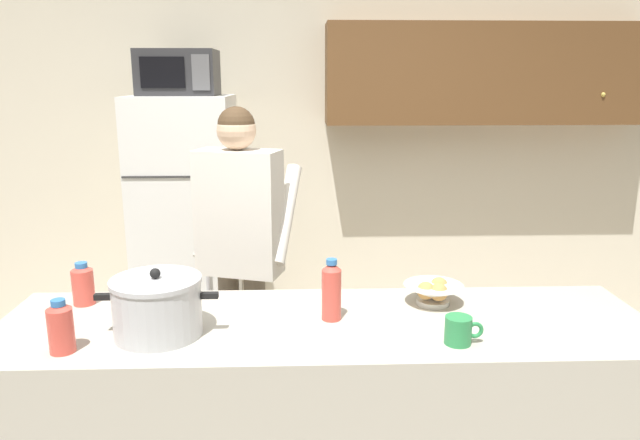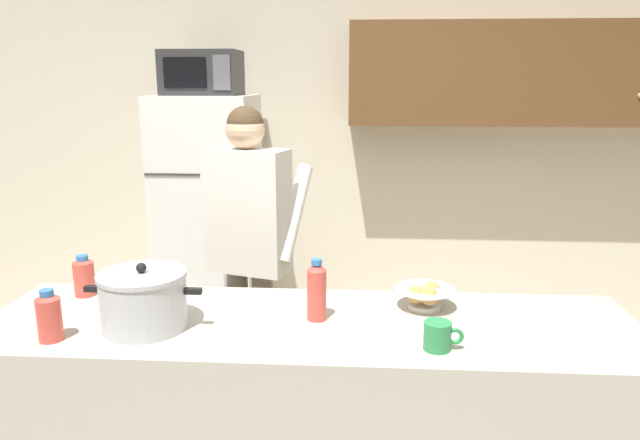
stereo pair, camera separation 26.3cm
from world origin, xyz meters
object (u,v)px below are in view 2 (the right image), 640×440
object	(u,v)px
microwave	(202,73)
bottle_far_corner	(317,290)
refrigerator	(210,221)
coffee_mug	(438,336)
cooking_pot	(144,300)
bottle_near_edge	(49,316)
bread_bowl	(425,296)
person_near_pot	(249,228)
bottle_mid_counter	(84,276)

from	to	relation	value
microwave	bottle_far_corner	size ratio (longest dim) A/B	2.07
refrigerator	coffee_mug	world-z (taller)	refrigerator
cooking_pot	bottle_near_edge	distance (m)	0.31
microwave	bottle_near_edge	distance (m)	2.20
cooking_pot	bread_bowl	size ratio (longest dim) A/B	1.80
bottle_near_edge	person_near_pot	bearing A→B (deg)	67.63
bottle_near_edge	coffee_mug	bearing A→B (deg)	0.62
bread_bowl	bottle_mid_counter	bearing A→B (deg)	177.71
cooking_pot	bottle_mid_counter	size ratio (longest dim) A/B	2.47
person_near_pot	bread_bowl	world-z (taller)	person_near_pot
refrigerator	bottle_mid_counter	xyz separation A→B (m)	(-0.10, -1.64, 0.16)
microwave	coffee_mug	bearing A→B (deg)	-57.78
bread_bowl	refrigerator	bearing A→B (deg)	126.85
microwave	coffee_mug	distance (m)	2.54
coffee_mug	cooking_pot	bearing A→B (deg)	173.93
bread_bowl	bottle_far_corner	size ratio (longest dim) A/B	1.01
bottle_mid_counter	coffee_mug	bearing A→B (deg)	-16.48
cooking_pot	bottle_near_edge	bearing A→B (deg)	-156.52
person_near_pot	cooking_pot	size ratio (longest dim) A/B	3.94
coffee_mug	bottle_far_corner	xyz separation A→B (m)	(-0.41, 0.22, 0.06)
cooking_pot	bottle_mid_counter	distance (m)	0.47
person_near_pot	coffee_mug	size ratio (longest dim) A/B	12.63
bread_bowl	person_near_pot	bearing A→B (deg)	136.82
coffee_mug	person_near_pot	bearing A→B (deg)	126.42
bottle_near_edge	bottle_far_corner	xyz separation A→B (m)	(0.89, 0.24, 0.02)
microwave	bottle_near_edge	world-z (taller)	microwave
coffee_mug	bread_bowl	distance (m)	0.35
microwave	person_near_pot	bearing A→B (deg)	-63.64
cooking_pot	bottle_mid_counter	xyz separation A→B (m)	(-0.36, 0.30, -0.02)
bottle_near_edge	microwave	bearing A→B (deg)	89.33
bottle_near_edge	cooking_pot	bearing A→B (deg)	23.48
coffee_mug	microwave	bearing A→B (deg)	122.22
refrigerator	bread_bowl	size ratio (longest dim) A/B	7.21
cooking_pot	bread_bowl	world-z (taller)	cooking_pot
microwave	bottle_mid_counter	xyz separation A→B (m)	(-0.10, -1.62, -0.82)
microwave	bread_bowl	xyz separation A→B (m)	(1.27, -1.67, -0.85)
refrigerator	coffee_mug	bearing A→B (deg)	-58.06
cooking_pot	microwave	bearing A→B (deg)	97.66
person_near_pot	bottle_far_corner	xyz separation A→B (m)	(0.42, -0.91, -0.00)
bottle_mid_counter	bottle_far_corner	world-z (taller)	bottle_far_corner
bottle_mid_counter	person_near_pot	bearing A→B (deg)	52.78
person_near_pot	coffee_mug	xyz separation A→B (m)	(0.83, -1.13, -0.07)
microwave	bottle_far_corner	world-z (taller)	microwave
bread_bowl	bottle_far_corner	world-z (taller)	bottle_far_corner
bottle_mid_counter	bottle_far_corner	size ratio (longest dim) A/B	0.74
cooking_pot	bottle_far_corner	size ratio (longest dim) A/B	1.81
refrigerator	microwave	distance (m)	0.98
refrigerator	cooking_pot	xyz separation A→B (m)	(0.26, -1.94, 0.18)
microwave	bottle_far_corner	distance (m)	2.15
refrigerator	person_near_pot	bearing A→B (deg)	-64.18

